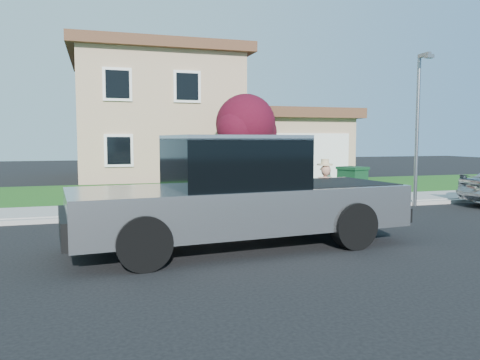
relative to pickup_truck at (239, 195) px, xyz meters
name	(u,v)px	position (x,y,z in m)	size (l,w,h in m)	color
ground	(249,235)	(0.53, 0.96, -1.02)	(80.00, 80.00, 0.00)	black
curb	(251,211)	(1.53, 3.86, -0.96)	(40.00, 0.20, 0.12)	gray
sidewalk	(239,205)	(1.53, 4.96, -0.95)	(40.00, 2.00, 0.15)	gray
lawn	(207,191)	(1.53, 9.46, -0.97)	(40.00, 7.00, 0.10)	#1E5117
house	(180,120)	(1.85, 17.35, 2.14)	(14.00, 11.30, 6.85)	tan
pickup_truck	(239,195)	(0.00, 0.00, 0.00)	(6.85, 2.86, 2.20)	black
woman	(324,193)	(2.78, 1.76, -0.25)	(0.62, 0.50, 1.63)	tan
ornamental_tree	(247,127)	(3.70, 10.96, 1.63)	(2.92, 2.63, 4.00)	black
trash_bin	(352,184)	(4.93, 4.06, -0.31)	(0.90, 0.96, 1.11)	#0F371B
street_lamp	(418,121)	(6.99, 3.66, 1.68)	(0.24, 0.61, 4.73)	slate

